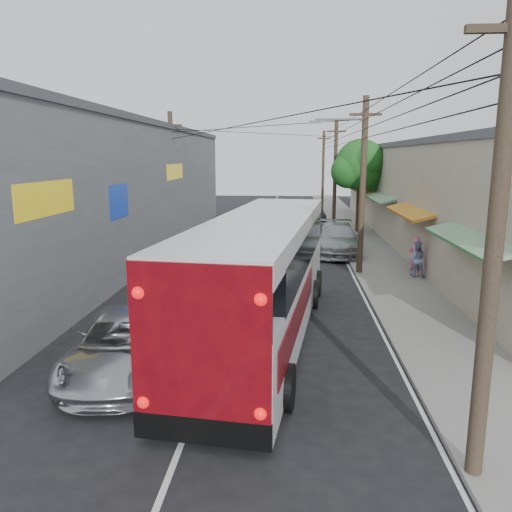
# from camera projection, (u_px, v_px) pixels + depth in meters

# --- Properties ---
(ground) EXTENTS (120.00, 120.00, 0.00)m
(ground) POSITION_uv_depth(u_px,v_px,m) (195.00, 409.00, 10.87)
(ground) COLOR black
(ground) RESTS_ON ground
(sidewalk) EXTENTS (3.00, 80.00, 0.12)m
(sidewalk) POSITION_uv_depth(u_px,v_px,m) (366.00, 247.00, 29.95)
(sidewalk) COLOR slate
(sidewalk) RESTS_ON ground
(building_right) EXTENTS (7.09, 40.00, 6.25)m
(building_right) POSITION_uv_depth(u_px,v_px,m) (436.00, 193.00, 30.98)
(building_right) COLOR #B2AB8D
(building_right) RESTS_ON ground
(building_left) EXTENTS (7.20, 36.00, 7.25)m
(building_left) POSITION_uv_depth(u_px,v_px,m) (107.00, 188.00, 28.35)
(building_left) COLOR slate
(building_left) RESTS_ON ground
(utility_poles) EXTENTS (11.80, 45.28, 8.00)m
(utility_poles) POSITION_uv_depth(u_px,v_px,m) (311.00, 178.00, 29.71)
(utility_poles) COLOR #473828
(utility_poles) RESTS_ON ground
(street_tree) EXTENTS (4.40, 4.00, 6.60)m
(street_tree) POSITION_uv_depth(u_px,v_px,m) (362.00, 167.00, 34.90)
(street_tree) COLOR #3F2B19
(street_tree) RESTS_ON ground
(coach_bus) EXTENTS (4.13, 12.93, 3.67)m
(coach_bus) POSITION_uv_depth(u_px,v_px,m) (263.00, 275.00, 15.02)
(coach_bus) COLOR silver
(coach_bus) RESTS_ON ground
(jeepney) EXTENTS (3.01, 5.56, 1.48)m
(jeepney) POSITION_uv_depth(u_px,v_px,m) (125.00, 344.00, 12.60)
(jeepney) COLOR #B9B8C0
(jeepney) RESTS_ON ground
(parked_suv) EXTENTS (2.52, 5.89, 1.69)m
(parked_suv) POSITION_uv_depth(u_px,v_px,m) (337.00, 239.00, 27.98)
(parked_suv) COLOR #94959B
(parked_suv) RESTS_ON ground
(parked_car_mid) EXTENTS (2.11, 4.63, 1.54)m
(parked_car_mid) POSITION_uv_depth(u_px,v_px,m) (323.00, 235.00, 30.00)
(parked_car_mid) COLOR #2A2A2F
(parked_car_mid) RESTS_ON ground
(parked_car_far) EXTENTS (1.98, 4.26, 1.35)m
(parked_car_far) POSITION_uv_depth(u_px,v_px,m) (313.00, 215.00, 41.08)
(parked_car_far) COLOR black
(parked_car_far) RESTS_ON ground
(pedestrian_near) EXTENTS (0.77, 0.65, 1.78)m
(pedestrian_near) POSITION_uv_depth(u_px,v_px,m) (415.00, 256.00, 22.33)
(pedestrian_near) COLOR pink
(pedestrian_near) RESTS_ON sidewalk
(pedestrian_far) EXTENTS (0.85, 0.70, 1.61)m
(pedestrian_far) POSITION_uv_depth(u_px,v_px,m) (417.00, 259.00, 22.13)
(pedestrian_far) COLOR #8B9DCB
(pedestrian_far) RESTS_ON sidewalk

